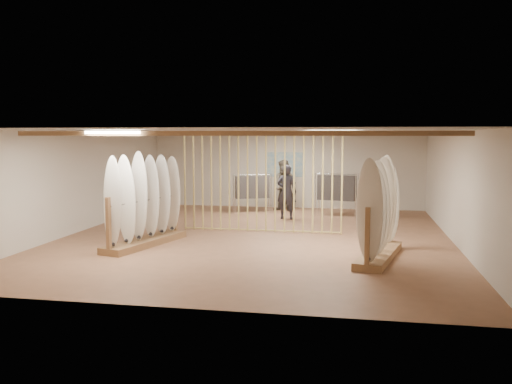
% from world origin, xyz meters
% --- Properties ---
extents(floor, '(12.00, 12.00, 0.00)m').
position_xyz_m(floor, '(0.00, 0.00, 0.00)').
color(floor, '#956548').
rests_on(floor, ground).
extents(ceiling, '(12.00, 12.00, 0.00)m').
position_xyz_m(ceiling, '(0.00, 0.00, 2.80)').
color(ceiling, gray).
rests_on(ceiling, ground).
extents(wall_back, '(12.00, 0.00, 12.00)m').
position_xyz_m(wall_back, '(0.00, 6.00, 1.40)').
color(wall_back, beige).
rests_on(wall_back, ground).
extents(wall_front, '(12.00, 0.00, 12.00)m').
position_xyz_m(wall_front, '(0.00, -6.00, 1.40)').
color(wall_front, beige).
rests_on(wall_front, ground).
extents(wall_left, '(0.00, 12.00, 12.00)m').
position_xyz_m(wall_left, '(-5.00, 0.00, 1.40)').
color(wall_left, beige).
rests_on(wall_left, ground).
extents(wall_right, '(0.00, 12.00, 12.00)m').
position_xyz_m(wall_right, '(5.00, 0.00, 1.40)').
color(wall_right, beige).
rests_on(wall_right, ground).
extents(ceiling_slats, '(9.50, 6.12, 0.10)m').
position_xyz_m(ceiling_slats, '(0.00, 0.00, 2.72)').
color(ceiling_slats, olive).
rests_on(ceiling_slats, ground).
extents(light_panels, '(1.20, 0.35, 0.06)m').
position_xyz_m(light_panels, '(0.00, 0.00, 2.74)').
color(light_panels, white).
rests_on(light_panels, ground).
extents(bamboo_partition, '(4.45, 0.05, 2.78)m').
position_xyz_m(bamboo_partition, '(0.00, 0.80, 1.40)').
color(bamboo_partition, tan).
rests_on(bamboo_partition, ground).
extents(poster, '(1.40, 0.03, 0.90)m').
position_xyz_m(poster, '(0.00, 5.98, 1.60)').
color(poster, teal).
rests_on(poster, ground).
extents(rack_left, '(1.28, 2.80, 2.20)m').
position_xyz_m(rack_left, '(-2.46, -1.54, 0.75)').
color(rack_left, olive).
rests_on(rack_left, floor).
extents(rack_right, '(1.16, 2.73, 2.15)m').
position_xyz_m(rack_right, '(3.09, -1.97, 0.74)').
color(rack_right, olive).
rests_on(rack_right, floor).
extents(clothing_rack_a, '(1.21, 0.73, 1.35)m').
position_xyz_m(clothing_rack_a, '(-0.99, 4.54, 0.88)').
color(clothing_rack_a, silver).
rests_on(clothing_rack_a, floor).
extents(clothing_rack_b, '(1.32, 0.62, 1.45)m').
position_xyz_m(clothing_rack_b, '(1.94, 4.17, 0.94)').
color(clothing_rack_b, silver).
rests_on(clothing_rack_b, floor).
extents(shopper_a, '(0.80, 0.61, 1.98)m').
position_xyz_m(shopper_a, '(0.39, 3.24, 0.99)').
color(shopper_a, '#27252D').
rests_on(shopper_a, floor).
extents(shopper_b, '(1.18, 1.04, 2.05)m').
position_xyz_m(shopper_b, '(0.10, 4.97, 1.03)').
color(shopper_b, '#3E3930').
rests_on(shopper_b, floor).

